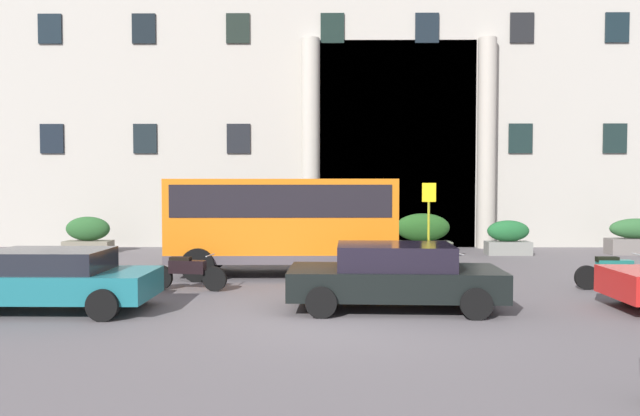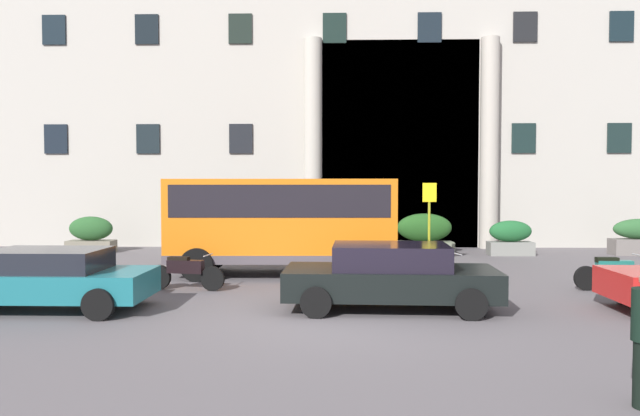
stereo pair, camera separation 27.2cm
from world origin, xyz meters
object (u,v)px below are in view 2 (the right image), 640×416
at_px(hedge_planter_far_west, 640,237).
at_px(hedge_planter_entrance_right, 91,235).
at_px(hedge_planter_east, 510,238).
at_px(scooter_by_planter, 612,272).
at_px(orange_minibus, 282,218).
at_px(motorcycle_far_end, 184,271).
at_px(motorcycle_near_kerb, 433,272).
at_px(bus_stop_sign, 429,215).
at_px(parked_coupe_end, 390,276).
at_px(hedge_planter_entrance_left, 424,234).
at_px(white_taxi_kerbside, 48,278).
at_px(hedge_planter_far_east, 199,238).

bearing_deg(hedge_planter_far_west, hedge_planter_entrance_right, 179.11).
distance_m(hedge_planter_east, scooter_by_planter, 7.23).
distance_m(orange_minibus, hedge_planter_entrance_right, 9.56).
distance_m(hedge_planter_far_west, motorcycle_far_end, 16.82).
xyz_separation_m(hedge_planter_east, motorcycle_near_kerb, (-4.05, -7.27, -0.16)).
bearing_deg(motorcycle_far_end, bus_stop_sign, 42.62).
height_order(bus_stop_sign, hedge_planter_entrance_right, bus_stop_sign).
distance_m(parked_coupe_end, motorcycle_far_end, 5.32).
relative_size(hedge_planter_east, scooter_by_planter, 0.84).
height_order(hedge_planter_entrance_left, white_taxi_kerbside, hedge_planter_entrance_left).
relative_size(orange_minibus, hedge_planter_entrance_right, 3.66).
bearing_deg(hedge_planter_far_west, scooter_by_planter, -121.22).
bearing_deg(hedge_planter_far_east, hedge_planter_entrance_left, 4.19).
distance_m(bus_stop_sign, hedge_planter_east, 4.68).
bearing_deg(parked_coupe_end, scooter_by_planter, 24.19).
height_order(bus_stop_sign, motorcycle_far_end, bus_stop_sign).
height_order(hedge_planter_east, parked_coupe_end, parked_coupe_end).
bearing_deg(motorcycle_near_kerb, bus_stop_sign, 66.26).
bearing_deg(parked_coupe_end, hedge_planter_east, 63.02).
bearing_deg(hedge_planter_east, parked_coupe_end, -119.32).
bearing_deg(motorcycle_far_end, orange_minibus, 57.59).
bearing_deg(parked_coupe_end, motorcycle_far_end, 159.01).
height_order(hedge_planter_far_west, white_taxi_kerbside, hedge_planter_far_west).
xyz_separation_m(orange_minibus, bus_stop_sign, (4.52, 1.93, -0.01)).
relative_size(bus_stop_sign, hedge_planter_entrance_right, 1.52).
bearing_deg(bus_stop_sign, hedge_planter_east, 40.56).
height_order(orange_minibus, hedge_planter_far_west, orange_minibus).
relative_size(bus_stop_sign, hedge_planter_entrance_left, 1.24).
distance_m(hedge_planter_far_east, parked_coupe_end, 11.08).
bearing_deg(scooter_by_planter, parked_coupe_end, -156.91).
xyz_separation_m(orange_minibus, hedge_planter_east, (7.99, 4.89, -1.03)).
xyz_separation_m(orange_minibus, parked_coupe_end, (2.66, -4.59, -0.94)).
xyz_separation_m(orange_minibus, motorcycle_near_kerb, (3.93, -2.37, -1.19)).
bearing_deg(hedge_planter_east, hedge_planter_far_west, 2.18).
distance_m(hedge_planter_entrance_right, motorcycle_far_end, 9.68).
xyz_separation_m(bus_stop_sign, hedge_planter_far_east, (-8.00, 2.71, -1.01)).
distance_m(bus_stop_sign, motorcycle_near_kerb, 4.50).
bearing_deg(orange_minibus, hedge_planter_entrance_right, 144.11).
height_order(orange_minibus, bus_stop_sign, orange_minibus).
relative_size(hedge_planter_far_west, motorcycle_far_end, 1.04).
height_order(hedge_planter_east, motorcycle_far_end, hedge_planter_east).
bearing_deg(scooter_by_planter, hedge_planter_entrance_right, 155.70).
bearing_deg(hedge_planter_entrance_right, white_taxi_kerbside, -71.74).
height_order(hedge_planter_entrance_right, motorcycle_far_end, hedge_planter_entrance_right).
bearing_deg(hedge_planter_far_east, parked_coupe_end, -56.38).
bearing_deg(hedge_planter_east, hedge_planter_far_east, -178.72).
distance_m(orange_minibus, motorcycle_near_kerb, 4.74).
bearing_deg(hedge_planter_far_east, motorcycle_far_end, -80.01).
bearing_deg(hedge_planter_entrance_left, motorcycle_far_end, -132.56).
relative_size(orange_minibus, bus_stop_sign, 2.41).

